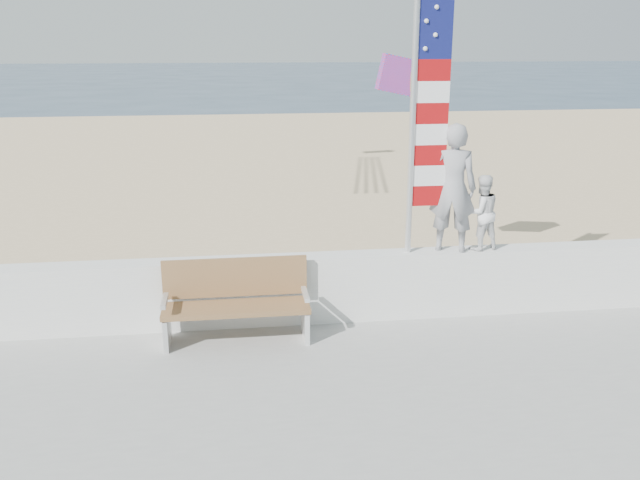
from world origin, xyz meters
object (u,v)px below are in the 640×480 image
at_px(child, 481,212).
at_px(bench, 236,300).
at_px(adult, 453,188).
at_px(flag, 423,106).

xyz_separation_m(child, bench, (-3.27, -0.45, -0.90)).
height_order(child, bench, child).
bearing_deg(adult, child, -158.75).
height_order(adult, bench, adult).
relative_size(child, bench, 0.56).
distance_m(child, flag, 1.65).
distance_m(child, bench, 3.42).
distance_m(adult, bench, 3.15).
xyz_separation_m(adult, flag, (-0.44, -0.00, 1.07)).
relative_size(adult, flag, 0.48).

